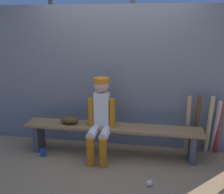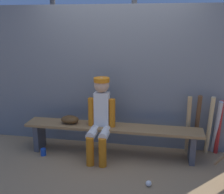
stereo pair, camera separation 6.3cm
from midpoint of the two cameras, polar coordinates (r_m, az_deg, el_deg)
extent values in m
plane|color=#9E7A51|center=(4.38, 0.42, -11.64)|extent=(30.00, 30.00, 0.00)
cube|color=slate|center=(4.40, 1.41, 3.87)|extent=(4.30, 0.03, 2.23)
cube|color=olive|center=(4.20, 0.43, -6.20)|extent=(2.65, 0.36, 0.04)
cube|color=#4C4C51|center=(4.63, -14.19, -7.71)|extent=(0.08, 0.29, 0.43)
cube|color=#4C4C51|center=(4.26, 16.44, -9.94)|extent=(0.08, 0.29, 0.43)
cube|color=silver|center=(4.14, -1.65, -2.49)|extent=(0.22, 0.13, 0.51)
sphere|color=tan|center=(4.04, -1.69, 2.46)|extent=(0.22, 0.22, 0.22)
cylinder|color=orange|center=(4.02, -1.69, 3.53)|extent=(0.23, 0.23, 0.06)
cylinder|color=silver|center=(4.08, -3.43, -7.18)|extent=(0.13, 0.38, 0.13)
cylinder|color=orange|center=(4.00, -4.05, -11.01)|extent=(0.11, 0.11, 0.43)
cylinder|color=orange|center=(4.17, -3.85, -3.10)|extent=(0.09, 0.09, 0.43)
cylinder|color=silver|center=(4.04, -0.94, -7.37)|extent=(0.13, 0.38, 0.13)
cylinder|color=orange|center=(3.96, -1.49, -11.25)|extent=(0.11, 0.11, 0.43)
cylinder|color=orange|center=(4.10, 0.49, -3.37)|extent=(0.09, 0.09, 0.43)
ellipsoid|color=#593819|center=(4.33, -8.17, -4.57)|extent=(0.28, 0.20, 0.12)
cylinder|color=tan|center=(4.39, 15.68, -5.62)|extent=(0.09, 0.14, 0.92)
cylinder|color=brown|center=(4.43, 17.36, -5.38)|extent=(0.07, 0.22, 0.94)
cylinder|color=tan|center=(4.45, 19.67, -5.56)|extent=(0.09, 0.22, 0.94)
cylinder|color=#B22323|center=(4.53, 21.34, -5.87)|extent=(0.07, 0.15, 0.86)
cylinder|color=#B7B7BC|center=(4.51, 20.92, -5.83)|extent=(0.09, 0.26, 0.87)
sphere|color=white|center=(3.65, 7.99, -17.08)|extent=(0.07, 0.07, 0.07)
cylinder|color=#1E47AD|center=(4.45, -13.44, -10.87)|extent=(0.08, 0.08, 0.11)
cylinder|color=#1E47AD|center=(4.28, -3.30, -4.71)|extent=(0.08, 0.08, 0.11)
cylinder|color=#3F3F42|center=(5.68, -11.15, 7.96)|extent=(0.10, 0.10, 2.58)
cylinder|color=#3F3F42|center=(5.31, 4.70, 7.70)|extent=(0.10, 0.10, 2.58)
cylinder|color=brown|center=(3.65, 21.58, -11.75)|extent=(0.15, 0.04, 0.16)
camera|label=1|loc=(0.03, -89.55, 0.12)|focal=44.78mm
camera|label=2|loc=(0.03, 90.45, -0.12)|focal=44.78mm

